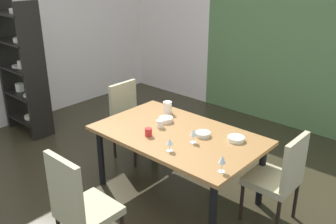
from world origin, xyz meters
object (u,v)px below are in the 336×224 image
object	(u,v)px
chair_left_far	(130,117)
wine_glass_near_shelf	(222,160)
cup_near_window	(149,132)
wine_glass_north	(170,142)
wine_glass_front	(193,133)
chair_head_near	(79,205)
serving_bowl_corner	(166,120)
pitcher_south	(167,107)
serving_bowl_left	(236,139)
dining_table	(178,140)
serving_bowl_west	(203,134)
chair_right_far	(280,176)
cup_center	(160,124)
display_shelf	(22,69)

from	to	relation	value
chair_left_far	wine_glass_near_shelf	bearing A→B (deg)	71.52
wine_glass_near_shelf	cup_near_window	world-z (taller)	wine_glass_near_shelf
chair_left_far	wine_glass_north	distance (m)	1.39
wine_glass_front	chair_head_near	bearing A→B (deg)	-99.94
serving_bowl_corner	pitcher_south	world-z (taller)	pitcher_south
chair_left_far	serving_bowl_left	world-z (taller)	chair_left_far
cup_near_window	dining_table	bearing A→B (deg)	52.51
chair_head_near	wine_glass_north	size ratio (longest dim) A/B	7.95
dining_table	pitcher_south	xyz separation A→B (m)	(-0.44, 0.34, 0.15)
wine_glass_near_shelf	serving_bowl_left	xyz separation A→B (m)	(-0.22, 0.58, -0.09)
chair_left_far	serving_bowl_corner	world-z (taller)	chair_left_far
dining_table	serving_bowl_west	distance (m)	0.28
wine_glass_near_shelf	wine_glass_north	bearing A→B (deg)	-178.48
cup_near_window	wine_glass_north	bearing A→B (deg)	-15.03
wine_glass_front	serving_bowl_corner	world-z (taller)	wine_glass_front
serving_bowl_corner	chair_right_far	bearing A→B (deg)	5.81
dining_table	chair_left_far	world-z (taller)	chair_left_far
cup_near_window	serving_bowl_left	bearing A→B (deg)	34.43
dining_table	wine_glass_north	xyz separation A→B (m)	(0.19, -0.34, 0.17)
pitcher_south	cup_center	bearing A→B (deg)	-59.59
serving_bowl_west	pitcher_south	distance (m)	0.71
display_shelf	wine_glass_near_shelf	distance (m)	3.48
chair_right_far	cup_center	bearing A→B (deg)	102.70
chair_right_far	cup_center	distance (m)	1.32
wine_glass_near_shelf	cup_center	xyz separation A→B (m)	(-1.00, 0.31, -0.07)
wine_glass_front	serving_bowl_corner	bearing A→B (deg)	159.97
dining_table	chair_head_near	world-z (taller)	chair_head_near
chair_head_near	display_shelf	xyz separation A→B (m)	(-2.74, 1.05, 0.41)
wine_glass_front	cup_near_window	xyz separation A→B (m)	(-0.43, -0.18, -0.06)
chair_head_near	wine_glass_front	distance (m)	1.27
wine_glass_near_shelf	serving_bowl_corner	distance (m)	1.16
wine_glass_front	dining_table	bearing A→B (deg)	166.70
serving_bowl_left	serving_bowl_corner	bearing A→B (deg)	-171.97
cup_near_window	pitcher_south	distance (m)	0.63
wine_glass_north	serving_bowl_corner	bearing A→B (deg)	135.06
wine_glass_near_shelf	cup_center	bearing A→B (deg)	162.63
display_shelf	chair_head_near	bearing A→B (deg)	-20.97
wine_glass_north	pitcher_south	size ratio (longest dim) A/B	0.91
wine_glass_near_shelf	chair_left_far	bearing A→B (deg)	161.52
wine_glass_north	serving_bowl_west	xyz separation A→B (m)	(0.04, 0.46, -0.07)
serving_bowl_west	serving_bowl_corner	bearing A→B (deg)	178.07
cup_center	cup_near_window	xyz separation A→B (m)	(0.05, -0.23, 0.00)
wine_glass_front	cup_center	world-z (taller)	wine_glass_front
wine_glass_north	serving_bowl_left	size ratio (longest dim) A/B	0.77
display_shelf	serving_bowl_corner	size ratio (longest dim) A/B	12.35
chair_right_far	serving_bowl_west	distance (m)	0.84
wine_glass_north	pitcher_south	distance (m)	0.93
dining_table	serving_bowl_west	xyz separation A→B (m)	(0.23, 0.12, 0.10)
display_shelf	cup_center	size ratio (longest dim) A/B	23.61
wine_glass_front	wine_glass_north	bearing A→B (deg)	-101.57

